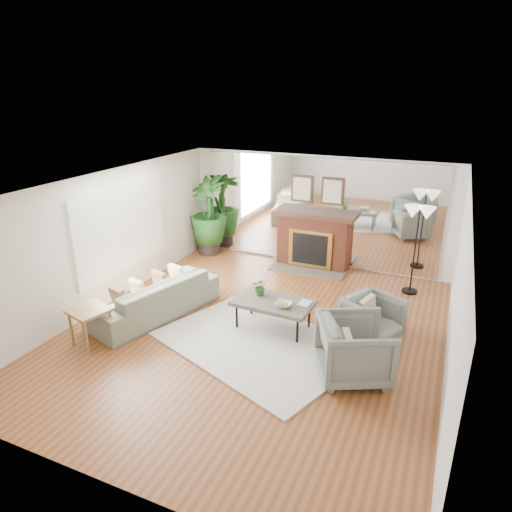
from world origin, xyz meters
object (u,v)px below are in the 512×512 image
at_px(sofa, 154,297).
at_px(armchair_back, 372,319).
at_px(armchair_front, 355,349).
at_px(potted_ficus, 208,213).
at_px(floor_lamp, 419,220).
at_px(fireplace, 313,239).
at_px(coffee_table, 273,303).
at_px(side_table, 89,315).

bearing_deg(sofa, armchair_back, 117.01).
bearing_deg(armchair_front, potted_ficus, 24.10).
relative_size(sofa, floor_lamp, 1.35).
height_order(fireplace, coffee_table, fireplace).
height_order(sofa, potted_ficus, potted_ficus).
bearing_deg(side_table, armchair_back, 25.96).
distance_m(coffee_table, sofa, 2.19).
height_order(armchair_back, armchair_front, armchair_front).
distance_m(armchair_back, side_table, 4.53).
xyz_separation_m(fireplace, coffee_table, (0.25, -3.04, -0.17)).
relative_size(armchair_front, side_table, 1.44).
height_order(fireplace, sofa, fireplace).
xyz_separation_m(fireplace, floor_lamp, (2.23, -0.56, 0.86)).
bearing_deg(armchair_front, coffee_table, 36.71).
bearing_deg(sofa, fireplace, 166.88).
bearing_deg(floor_lamp, side_table, -137.34).
distance_m(coffee_table, potted_ficus, 4.08).
xyz_separation_m(coffee_table, sofa, (-2.16, -0.37, -0.14)).
bearing_deg(side_table, fireplace, 64.54).
bearing_deg(armchair_back, armchair_front, -155.65).
distance_m(armchair_front, floor_lamp, 3.48).
relative_size(fireplace, armchair_front, 2.09).
distance_m(coffee_table, armchair_back, 1.64).
distance_m(fireplace, coffee_table, 3.05).
height_order(fireplace, floor_lamp, fireplace).
distance_m(fireplace, floor_lamp, 2.46).
height_order(sofa, side_table, sofa).
xyz_separation_m(armchair_front, floor_lamp, (0.44, 3.28, 1.08)).
xyz_separation_m(armchair_back, armchair_front, (-0.05, -1.15, 0.08)).
bearing_deg(floor_lamp, coffee_table, -128.78).
xyz_separation_m(sofa, potted_ficus, (-0.69, 3.25, 0.67)).
xyz_separation_m(potted_ficus, floor_lamp, (4.83, -0.40, 0.50)).
bearing_deg(potted_ficus, side_table, -85.24).
distance_m(armchair_front, potted_ficus, 5.76).
distance_m(sofa, potted_ficus, 3.39).
bearing_deg(sofa, potted_ficus, -151.87).
bearing_deg(potted_ficus, floor_lamp, -4.78).
bearing_deg(armchair_front, sofa, 57.39).
height_order(fireplace, armchair_back, fireplace).
height_order(sofa, armchair_back, armchair_back).
bearing_deg(floor_lamp, armchair_front, -97.62).
xyz_separation_m(fireplace, sofa, (-1.91, -3.41, -0.31)).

